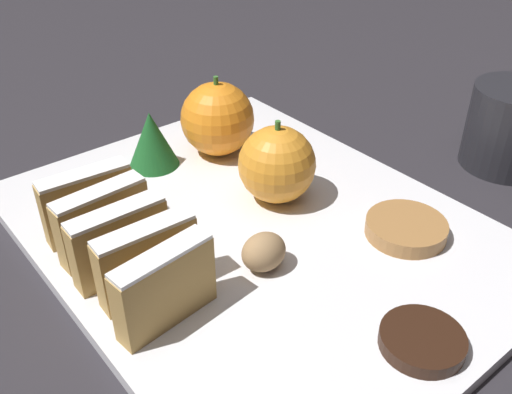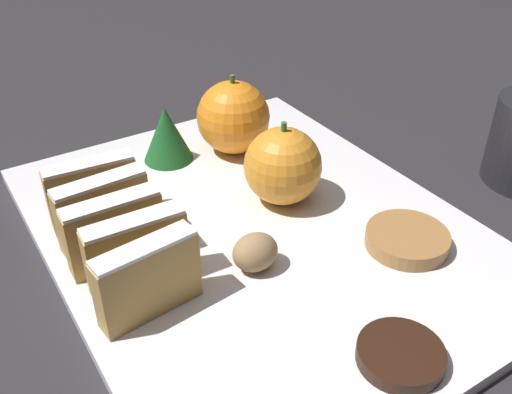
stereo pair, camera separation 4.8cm
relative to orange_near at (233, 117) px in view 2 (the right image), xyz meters
The scene contains 13 objects.
ground_plane 0.15m from the orange_near, 112.54° to the right, with size 6.00×6.00×0.00m, color #28262B.
serving_platter 0.15m from the orange_near, 112.54° to the right, with size 0.34×0.44×0.01m.
stollen_slice_front 0.25m from the orange_near, 134.58° to the right, with size 0.08×0.03×0.06m.
stollen_slice_second 0.22m from the orange_near, 139.53° to the right, with size 0.08×0.02×0.06m.
stollen_slice_third 0.21m from the orange_near, 147.37° to the right, with size 0.08×0.02×0.06m.
stollen_slice_fourth 0.19m from the orange_near, 155.34° to the right, with size 0.08×0.02×0.06m.
stollen_slice_fifth 0.17m from the orange_near, 164.71° to the right, with size 0.08×0.03×0.06m.
orange_near is the anchor object (origin of this frame).
orange_far 0.11m from the orange_near, 95.57° to the right, with size 0.07×0.07×0.08m.
walnut 0.20m from the orange_near, 115.55° to the right, with size 0.04×0.03×0.03m.
chocolate_cookie 0.31m from the orange_near, 100.71° to the right, with size 0.06×0.06×0.01m.
gingerbread_cookie 0.23m from the orange_near, 80.27° to the right, with size 0.07×0.07×0.01m.
evergreen_sprig 0.07m from the orange_near, 163.98° to the left, with size 0.05×0.05×0.06m.
Camera 2 is at (-0.22, -0.34, 0.31)m, focal length 40.00 mm.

